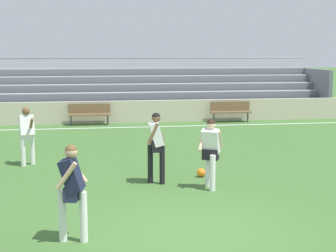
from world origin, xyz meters
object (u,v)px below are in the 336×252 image
(bench_near_wall_gap, at_px, (231,110))
(player_white_challenging, at_px, (211,148))
(soccer_ball, at_px, (201,173))
(bleacher_stand, at_px, (95,91))
(player_white_wide_left, at_px, (156,141))
(bench_near_bin, at_px, (89,112))
(player_white_deep_cover, at_px, (27,131))
(player_dark_overlapping, at_px, (72,185))

(bench_near_wall_gap, bearing_deg, player_white_challenging, -107.88)
(soccer_ball, bearing_deg, bleacher_stand, 101.89)
(player_white_wide_left, height_order, player_white_challenging, player_white_wide_left)
(bench_near_bin, relative_size, bench_near_wall_gap, 1.00)
(player_white_wide_left, bearing_deg, bench_near_wall_gap, 65.11)
(bleacher_stand, xyz_separation_m, soccer_ball, (2.64, -12.51, -1.09))
(bleacher_stand, bearing_deg, player_white_deep_cover, -100.01)
(bleacher_stand, bearing_deg, player_dark_overlapping, -91.31)
(player_white_challenging, distance_m, soccer_ball, 1.37)
(bleacher_stand, xyz_separation_m, bench_near_bin, (-0.27, -3.20, -0.65))
(player_white_wide_left, bearing_deg, bench_near_bin, 99.88)
(player_white_challenging, height_order, player_white_deep_cover, player_white_deep_cover)
(bleacher_stand, distance_m, player_white_wide_left, 13.04)
(bleacher_stand, height_order, player_dark_overlapping, bleacher_stand)
(player_dark_overlapping, height_order, soccer_ball, player_dark_overlapping)
(player_white_wide_left, height_order, player_white_deep_cover, player_white_wide_left)
(bleacher_stand, xyz_separation_m, player_white_deep_cover, (-1.87, -10.57, -0.23))
(player_white_deep_cover, bearing_deg, player_white_challenging, -33.98)
(bench_near_bin, height_order, player_dark_overlapping, player_dark_overlapping)
(bleacher_stand, bearing_deg, soccer_ball, -78.11)
(soccer_ball, bearing_deg, player_dark_overlapping, -127.92)
(player_white_wide_left, height_order, player_dark_overlapping, player_white_wide_left)
(bench_near_wall_gap, xyz_separation_m, player_white_deep_cover, (-7.83, -7.37, 0.42))
(player_white_deep_cover, bearing_deg, soccer_ball, -23.36)
(bleacher_stand, xyz_separation_m, player_white_wide_left, (1.43, -12.96, -0.17))
(bleacher_stand, bearing_deg, player_white_wide_left, -83.68)
(player_dark_overlapping, bearing_deg, player_white_wide_left, 62.10)
(player_dark_overlapping, bearing_deg, player_white_challenging, 43.03)
(player_dark_overlapping, relative_size, soccer_ball, 7.50)
(bleacher_stand, height_order, player_white_wide_left, bleacher_stand)
(bench_near_bin, bearing_deg, player_white_challenging, -74.52)
(bleacher_stand, relative_size, player_white_wide_left, 13.45)
(player_dark_overlapping, bearing_deg, bench_near_bin, 89.52)
(bench_near_bin, distance_m, soccer_ball, 9.77)
(player_white_wide_left, distance_m, player_dark_overlapping, 3.87)
(bench_near_bin, bearing_deg, soccer_ball, -72.71)
(bench_near_bin, bearing_deg, player_dark_overlapping, -90.48)
(bench_near_wall_gap, distance_m, player_white_wide_left, 10.77)
(player_white_challenging, bearing_deg, bleacher_stand, 100.88)
(bench_near_wall_gap, height_order, player_white_wide_left, player_white_wide_left)
(player_white_deep_cover, xyz_separation_m, player_dark_overlapping, (1.49, -5.81, 0.01))
(bleacher_stand, relative_size, bench_near_wall_gap, 12.80)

